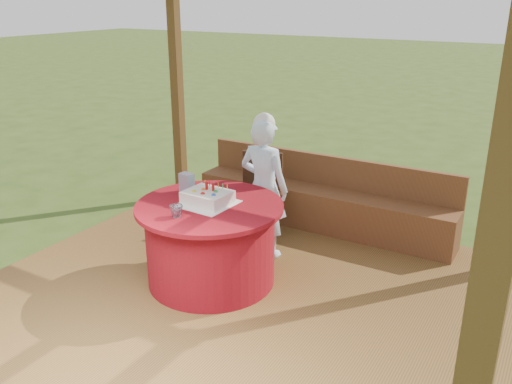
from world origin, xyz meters
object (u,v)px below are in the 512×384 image
(chair, at_px, (260,190))
(drinking_glass, at_px, (176,211))
(table, at_px, (211,243))
(birthday_cake, at_px, (208,198))
(gift_bag, at_px, (187,183))
(elderly_woman, at_px, (264,186))
(bench, at_px, (322,204))

(chair, height_order, drinking_glass, chair)
(table, height_order, birthday_cake, birthday_cake)
(chair, relative_size, drinking_glass, 8.01)
(chair, height_order, gift_bag, gift_bag)
(table, relative_size, drinking_glass, 11.84)
(elderly_woman, distance_m, gift_bag, 0.78)
(bench, height_order, elderly_woman, elderly_woman)
(elderly_woman, distance_m, drinking_glass, 1.13)
(chair, height_order, birthday_cake, birthday_cake)
(drinking_glass, bearing_deg, elderly_woman, 79.51)
(bench, bearing_deg, drinking_glass, -101.96)
(chair, relative_size, gift_bag, 4.82)
(chair, relative_size, birthday_cake, 1.89)
(table, bearing_deg, gift_bag, 157.52)
(chair, bearing_deg, bench, 42.87)
(bench, bearing_deg, birthday_cake, -102.93)
(birthday_cake, height_order, gift_bag, birthday_cake)
(birthday_cake, bearing_deg, gift_bag, 156.84)
(bench, xyz_separation_m, birthday_cake, (-0.38, -1.66, 0.55))
(table, relative_size, gift_bag, 7.12)
(bench, xyz_separation_m, drinking_glass, (-0.43, -2.04, 0.55))
(elderly_woman, bearing_deg, table, -100.33)
(elderly_woman, bearing_deg, drinking_glass, -100.49)
(bench, height_order, birthday_cake, birthday_cake)
(bench, height_order, drinking_glass, drinking_glass)
(gift_bag, height_order, drinking_glass, gift_bag)
(elderly_woman, relative_size, drinking_glass, 13.09)
(table, xyz_separation_m, birthday_cake, (-0.02, 0.00, 0.43))
(chair, xyz_separation_m, birthday_cake, (0.14, -1.18, 0.32))
(birthday_cake, distance_m, drinking_glass, 0.38)
(drinking_glass, bearing_deg, birthday_cake, 82.37)
(bench, xyz_separation_m, table, (-0.36, -1.67, 0.12))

